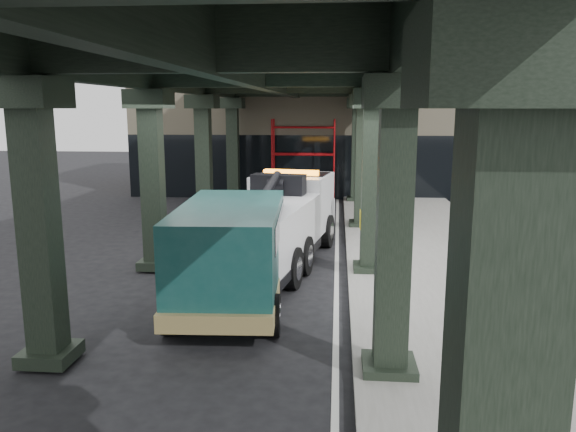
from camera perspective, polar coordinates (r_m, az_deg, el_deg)
The scene contains 8 objects.
ground at distance 13.83m, azimuth -2.19°, elevation -8.12°, with size 90.00×90.00×0.00m, color black.
sidewalk at distance 15.87m, azimuth 15.18°, elevation -5.72°, with size 5.00×40.00×0.15m, color gray.
lane_stripe at distance 15.63m, azimuth 4.97°, elevation -5.88°, with size 0.12×38.00×0.01m, color silver.
viaduct at distance 15.15m, azimuth -2.91°, elevation 14.49°, with size 7.40×32.00×6.40m.
building at distance 32.98m, azimuth 5.72°, elevation 9.95°, with size 22.00×10.00×8.00m, color #C6B793.
scaffolding at distance 27.77m, azimuth 1.60°, elevation 5.92°, with size 3.08×0.88×4.00m.
tow_truck at distance 16.39m, azimuth -1.28°, elevation -0.31°, with size 3.57×8.52×2.72m.
towed_van at distance 13.03m, azimuth -5.63°, elevation -3.45°, with size 2.65×6.03×2.40m.
Camera 1 is at (1.68, -12.97, 4.50)m, focal length 35.00 mm.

